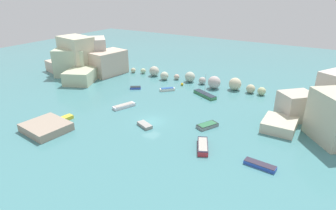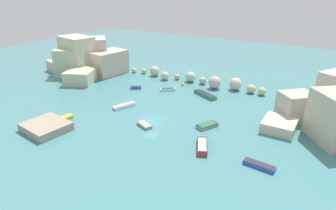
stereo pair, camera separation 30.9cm
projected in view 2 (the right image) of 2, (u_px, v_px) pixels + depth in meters
name	position (u px, v px, depth m)	size (l,w,h in m)	color
cove_water	(151.00, 121.00, 47.33)	(160.00, 160.00, 0.00)	teal
cliff_headland_left	(83.00, 60.00, 72.82)	(20.09, 18.46, 9.33)	beige
rock_breakwater	(202.00, 80.00, 64.21)	(38.01, 4.21, 2.76)	beige
stone_dock	(46.00, 127.00, 44.19)	(6.47, 5.69, 1.23)	tan
channel_buoy	(182.00, 84.00, 64.00)	(0.63, 0.63, 0.63)	gold
moored_boat_0	(202.00, 146.00, 39.31)	(3.12, 4.50, 0.73)	#C0303B
moored_boat_1	(168.00, 89.00, 60.97)	(2.98, 2.96, 0.60)	white
moored_boat_2	(144.00, 125.00, 45.55)	(3.04, 2.24, 0.50)	gray
moored_boat_3	(124.00, 106.00, 52.61)	(2.62, 4.43, 0.62)	white
moored_boat_4	(205.00, 95.00, 57.93)	(5.75, 3.83, 4.66)	#3D8352
moored_boat_5	(207.00, 125.00, 45.27)	(2.93, 3.77, 0.57)	gray
moored_boat_6	(259.00, 165.00, 35.30)	(3.98, 1.41, 0.53)	blue
moored_boat_7	(136.00, 88.00, 62.16)	(2.51, 2.25, 0.47)	#364EBC
moored_boat_8	(279.00, 133.00, 42.97)	(2.61, 1.99, 0.52)	gold
moored_boat_9	(64.00, 119.00, 47.62)	(1.58, 3.13, 0.60)	yellow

